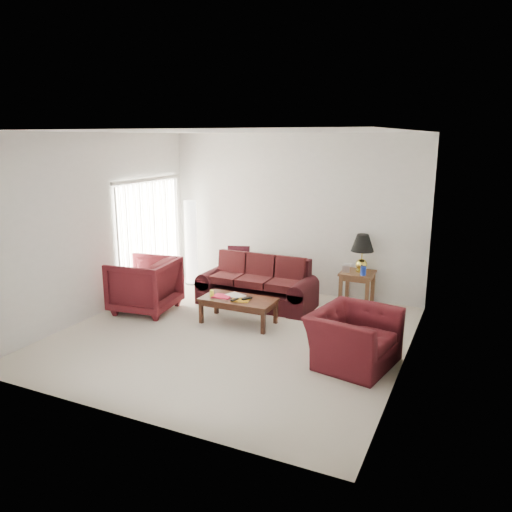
{
  "coord_description": "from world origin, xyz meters",
  "views": [
    {
      "loc": [
        3.3,
        -6.27,
        2.93
      ],
      "look_at": [
        0.0,
        0.85,
        1.05
      ],
      "focal_mm": 35.0,
      "sensor_mm": 36.0,
      "label": 1
    }
  ],
  "objects_px": {
    "armchair_left": "(145,285)",
    "coffee_table": "(238,311)",
    "end_table": "(357,289)",
    "floor_lamp": "(191,242)",
    "armchair_right": "(354,338)",
    "sofa": "(257,282)"
  },
  "relations": [
    {
      "from": "end_table",
      "to": "armchair_left",
      "type": "xyz_separation_m",
      "value": [
        -3.23,
        -1.81,
        0.15
      ]
    },
    {
      "from": "sofa",
      "to": "armchair_right",
      "type": "distance_m",
      "value": 2.69
    },
    {
      "from": "armchair_left",
      "to": "coffee_table",
      "type": "xyz_separation_m",
      "value": [
        1.72,
        0.15,
        -0.25
      ]
    },
    {
      "from": "sofa",
      "to": "armchair_right",
      "type": "height_order",
      "value": "sofa"
    },
    {
      "from": "sofa",
      "to": "floor_lamp",
      "type": "relative_size",
      "value": 1.19
    },
    {
      "from": "armchair_left",
      "to": "armchair_right",
      "type": "xyz_separation_m",
      "value": [
        3.76,
        -0.53,
        -0.1
      ]
    },
    {
      "from": "armchair_left",
      "to": "coffee_table",
      "type": "distance_m",
      "value": 1.75
    },
    {
      "from": "sofa",
      "to": "floor_lamp",
      "type": "bearing_deg",
      "value": 160.44
    },
    {
      "from": "floor_lamp",
      "to": "armchair_left",
      "type": "relative_size",
      "value": 1.7
    },
    {
      "from": "floor_lamp",
      "to": "coffee_table",
      "type": "xyz_separation_m",
      "value": [
        1.87,
        -1.59,
        -0.65
      ]
    },
    {
      "from": "armchair_right",
      "to": "end_table",
      "type": "bearing_deg",
      "value": 23.77
    },
    {
      "from": "end_table",
      "to": "coffee_table",
      "type": "relative_size",
      "value": 0.52
    },
    {
      "from": "sofa",
      "to": "armchair_left",
      "type": "height_order",
      "value": "armchair_left"
    },
    {
      "from": "sofa",
      "to": "armchair_right",
      "type": "bearing_deg",
      "value": -35.98
    },
    {
      "from": "end_table",
      "to": "armchair_left",
      "type": "relative_size",
      "value": 0.61
    },
    {
      "from": "floor_lamp",
      "to": "armchair_left",
      "type": "height_order",
      "value": "floor_lamp"
    },
    {
      "from": "end_table",
      "to": "floor_lamp",
      "type": "xyz_separation_m",
      "value": [
        -3.38,
        -0.07,
        0.55
      ]
    },
    {
      "from": "armchair_left",
      "to": "armchair_right",
      "type": "bearing_deg",
      "value": 75.17
    },
    {
      "from": "armchair_right",
      "to": "sofa",
      "type": "bearing_deg",
      "value": 64.25
    },
    {
      "from": "armchair_left",
      "to": "end_table",
      "type": "bearing_deg",
      "value": 112.4
    },
    {
      "from": "end_table",
      "to": "armchair_right",
      "type": "relative_size",
      "value": 0.56
    },
    {
      "from": "sofa",
      "to": "end_table",
      "type": "bearing_deg",
      "value": 24.99
    }
  ]
}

